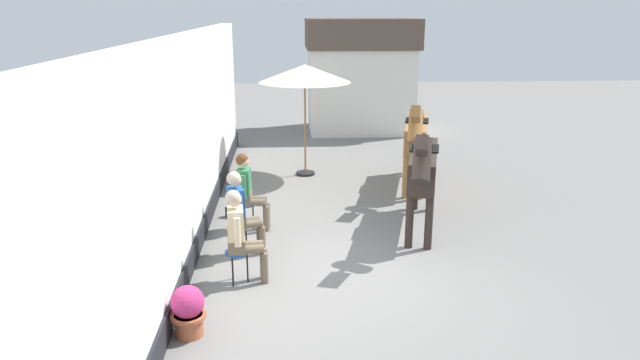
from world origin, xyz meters
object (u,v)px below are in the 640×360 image
object	(u,v)px
seated_visitor_middle	(240,209)
saddled_horse_far	(416,135)
saddled_horse_near	(423,167)
satchel_bag	(233,212)
seated_visitor_near	(241,232)
seated_visitor_far	(248,188)
flower_planter_near	(188,310)
cafe_parasol	(305,74)

from	to	relation	value
seated_visitor_middle	saddled_horse_far	size ratio (longest dim) A/B	0.47
saddled_horse_near	satchel_bag	size ratio (longest dim) A/B	10.46
seated_visitor_near	seated_visitor_far	bearing A→B (deg)	90.76
saddled_horse_near	satchel_bag	xyz separation A→B (m)	(-3.38, 0.84, -1.06)
seated_visitor_middle	saddled_horse_near	xyz separation A→B (m)	(3.09, 0.92, 0.38)
saddled_horse_far	flower_planter_near	distance (m)	7.14
seated_visitor_middle	cafe_parasol	bearing A→B (deg)	75.77
seated_visitor_far	saddled_horse_far	size ratio (longest dim) A/B	0.47
saddled_horse_near	flower_planter_near	size ratio (longest dim) A/B	4.58
seated_visitor_middle	flower_planter_near	world-z (taller)	seated_visitor_middle
flower_planter_near	cafe_parasol	xyz separation A→B (m)	(1.63, 6.96, 2.03)
seated_visitor_middle	satchel_bag	size ratio (longest dim) A/B	4.96
seated_visitor_near	satchel_bag	world-z (taller)	seated_visitor_near
saddled_horse_near	flower_planter_near	world-z (taller)	saddled_horse_near
seated_visitor_far	saddled_horse_near	xyz separation A→B (m)	(3.04, -0.20, 0.38)
seated_visitor_near	saddled_horse_far	world-z (taller)	saddled_horse_far
seated_visitor_far	saddled_horse_near	bearing A→B (deg)	-3.67
cafe_parasol	seated_visitor_middle	bearing A→B (deg)	-104.23
seated_visitor_near	seated_visitor_far	world-z (taller)	same
cafe_parasol	seated_visitor_far	bearing A→B (deg)	-107.77
saddled_horse_far	satchel_bag	world-z (taller)	saddled_horse_far
seated_visitor_middle	saddled_horse_near	distance (m)	3.24
seated_visitor_far	cafe_parasol	distance (m)	4.00
seated_visitor_middle	seated_visitor_far	world-z (taller)	same
seated_visitor_near	seated_visitor_middle	xyz separation A→B (m)	(-0.08, 0.97, 0.00)
seated_visitor_middle	satchel_bag	distance (m)	1.90
satchel_bag	seated_visitor_far	bearing A→B (deg)	136.98
saddled_horse_near	cafe_parasol	bearing A→B (deg)	117.46
seated_visitor_far	seated_visitor_near	bearing A→B (deg)	-89.24
seated_visitor_near	cafe_parasol	distance (m)	5.90
seated_visitor_far	satchel_bag	distance (m)	0.99
seated_visitor_near	seated_visitor_middle	bearing A→B (deg)	94.46
saddled_horse_near	flower_planter_near	bearing A→B (deg)	-137.36
satchel_bag	seated_visitor_middle	bearing A→B (deg)	118.67
seated_visitor_near	satchel_bag	size ratio (longest dim) A/B	4.96
seated_visitor_near	seated_visitor_far	size ratio (longest dim) A/B	1.00
seated_visitor_middle	seated_visitor_far	distance (m)	1.11
flower_planter_near	satchel_bag	world-z (taller)	flower_planter_near
seated_visitor_middle	seated_visitor_far	xyz separation A→B (m)	(0.05, 1.11, 0.00)
seated_visitor_far	saddled_horse_far	xyz separation A→B (m)	(3.48, 2.39, 0.38)
seated_visitor_middle	saddled_horse_near	world-z (taller)	saddled_horse_near
seated_visitor_near	flower_planter_near	distance (m)	1.55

